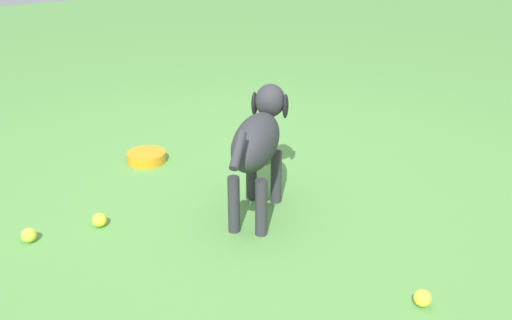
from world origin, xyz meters
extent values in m
plane|color=#548C42|center=(0.00, 0.00, 0.00)|extent=(14.00, 14.00, 0.00)
ellipsoid|color=#2D2D33|center=(-0.06, 0.13, 0.38)|extent=(0.49, 0.49, 0.22)
cylinder|color=#2D2D33|center=(-0.13, -0.03, 0.13)|extent=(0.05, 0.05, 0.27)
cylinder|color=#2D2D33|center=(-0.21, 0.06, 0.13)|extent=(0.05, 0.05, 0.27)
cylinder|color=#2D2D33|center=(0.10, 0.20, 0.13)|extent=(0.05, 0.05, 0.27)
cylinder|color=#2D2D33|center=(0.02, 0.29, 0.13)|extent=(0.05, 0.05, 0.27)
ellipsoid|color=#2D2D33|center=(-0.27, -0.08, 0.48)|extent=(0.22, 0.22, 0.16)
ellipsoid|color=black|center=(-0.32, -0.13, 0.46)|extent=(0.13, 0.13, 0.07)
sphere|color=black|center=(-0.36, -0.16, 0.46)|extent=(0.03, 0.03, 0.03)
ellipsoid|color=black|center=(-0.21, -0.13, 0.46)|extent=(0.06, 0.06, 0.12)
ellipsoid|color=black|center=(-0.32, -0.02, 0.46)|extent=(0.06, 0.06, 0.12)
cylinder|color=#2D2D33|center=(0.17, 0.35, 0.46)|extent=(0.14, 0.14, 0.13)
sphere|color=yellow|center=(-0.43, -0.36, 0.03)|extent=(0.07, 0.07, 0.07)
sphere|color=#C3DA36|center=(0.91, -0.20, 0.03)|extent=(0.07, 0.07, 0.07)
sphere|color=yellow|center=(-0.21, 1.03, 0.03)|extent=(0.07, 0.07, 0.07)
sphere|color=yellow|center=(0.61, -0.16, 0.03)|extent=(0.07, 0.07, 0.07)
cylinder|color=orange|center=(0.14, -0.73, 0.03)|extent=(0.22, 0.22, 0.06)
camera|label=1|loc=(1.25, 2.20, 1.36)|focal=41.13mm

